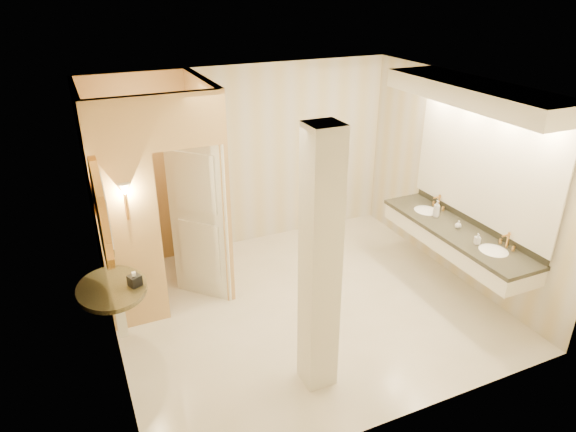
# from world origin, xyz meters

# --- Properties ---
(floor) EXTENTS (4.50, 4.50, 0.00)m
(floor) POSITION_xyz_m (0.00, 0.00, 0.00)
(floor) COLOR white
(floor) RESTS_ON ground
(ceiling) EXTENTS (4.50, 4.50, 0.00)m
(ceiling) POSITION_xyz_m (0.00, 0.00, 2.70)
(ceiling) COLOR white
(ceiling) RESTS_ON wall_back
(wall_back) EXTENTS (4.50, 0.02, 2.70)m
(wall_back) POSITION_xyz_m (0.00, 2.00, 1.35)
(wall_back) COLOR beige
(wall_back) RESTS_ON floor
(wall_front) EXTENTS (4.50, 0.02, 2.70)m
(wall_front) POSITION_xyz_m (0.00, -2.00, 1.35)
(wall_front) COLOR beige
(wall_front) RESTS_ON floor
(wall_left) EXTENTS (0.02, 4.00, 2.70)m
(wall_left) POSITION_xyz_m (-2.25, 0.00, 1.35)
(wall_left) COLOR beige
(wall_left) RESTS_ON floor
(wall_right) EXTENTS (0.02, 4.00, 2.70)m
(wall_right) POSITION_xyz_m (2.25, 0.00, 1.35)
(wall_right) COLOR beige
(wall_right) RESTS_ON floor
(toilet_closet) EXTENTS (1.50, 1.55, 2.70)m
(toilet_closet) POSITION_xyz_m (-1.14, 0.96, 1.39)
(toilet_closet) COLOR #E2BD76
(toilet_closet) RESTS_ON floor
(wall_sconce) EXTENTS (0.14, 0.14, 0.42)m
(wall_sconce) POSITION_xyz_m (-1.93, 0.43, 1.73)
(wall_sconce) COLOR gold
(wall_sconce) RESTS_ON toilet_closet
(vanity) EXTENTS (0.75, 2.50, 2.09)m
(vanity) POSITION_xyz_m (1.98, -0.40, 1.63)
(vanity) COLOR white
(vanity) RESTS_ON floor
(console_shelf) EXTENTS (0.89, 0.89, 1.89)m
(console_shelf) POSITION_xyz_m (-2.21, 0.01, 1.33)
(console_shelf) COLOR black
(console_shelf) RESTS_ON floor
(pillar) EXTENTS (0.31, 0.31, 2.70)m
(pillar) POSITION_xyz_m (-0.45, -1.21, 1.35)
(pillar) COLOR white
(pillar) RESTS_ON floor
(tissue_box) EXTENTS (0.15, 0.15, 0.12)m
(tissue_box) POSITION_xyz_m (-2.00, -0.07, 0.93)
(tissue_box) COLOR black
(tissue_box) RESTS_ON console_shelf
(toilet) EXTENTS (0.44, 0.73, 0.73)m
(toilet) POSITION_xyz_m (-1.10, 1.52, 0.37)
(toilet) COLOR white
(toilet) RESTS_ON floor
(soap_bottle_a) EXTENTS (0.08, 0.08, 0.14)m
(soap_bottle_a) POSITION_xyz_m (1.89, -0.81, 0.94)
(soap_bottle_a) COLOR beige
(soap_bottle_a) RESTS_ON vanity
(soap_bottle_b) EXTENTS (0.09, 0.09, 0.11)m
(soap_bottle_b) POSITION_xyz_m (1.97, -0.39, 0.93)
(soap_bottle_b) COLOR silver
(soap_bottle_b) RESTS_ON vanity
(soap_bottle_c) EXTENTS (0.10, 0.10, 0.23)m
(soap_bottle_c) POSITION_xyz_m (1.94, 0.01, 0.99)
(soap_bottle_c) COLOR #C6B28C
(soap_bottle_c) RESTS_ON vanity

